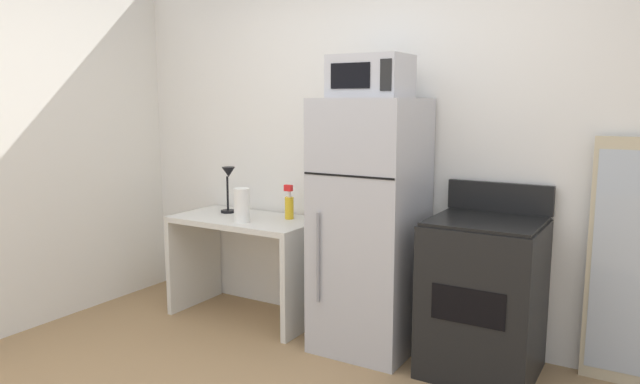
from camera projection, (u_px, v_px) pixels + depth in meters
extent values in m
cube|color=white|center=(391.00, 144.00, 3.97)|extent=(5.00, 0.10, 2.60)
cube|color=silver|center=(246.00, 220.00, 4.26)|extent=(1.08, 0.57, 0.04)
cube|color=silver|center=(195.00, 260.00, 4.58)|extent=(0.04, 0.57, 0.71)
cube|color=silver|center=(306.00, 281.00, 4.05)|extent=(0.04, 0.57, 0.71)
cylinder|color=black|center=(228.00, 211.00, 4.45)|extent=(0.11, 0.11, 0.02)
cylinder|color=black|center=(228.00, 193.00, 4.42)|extent=(0.02, 0.02, 0.26)
cone|color=black|center=(228.00, 172.00, 4.37)|extent=(0.10, 0.10, 0.08)
cylinder|color=white|center=(242.00, 205.00, 4.08)|extent=(0.11, 0.11, 0.24)
cylinder|color=yellow|center=(289.00, 208.00, 4.19)|extent=(0.06, 0.06, 0.16)
cylinder|color=white|center=(289.00, 194.00, 4.18)|extent=(0.02, 0.02, 0.04)
cube|color=red|center=(288.00, 188.00, 4.16)|extent=(0.06, 0.03, 0.04)
cube|color=#B7B7BC|center=(370.00, 226.00, 3.71)|extent=(0.61, 0.61, 1.61)
cube|color=black|center=(348.00, 176.00, 3.40)|extent=(0.59, 0.00, 0.01)
cylinder|color=gray|center=(318.00, 258.00, 3.56)|extent=(0.02, 0.02, 0.56)
cube|color=#B7B7BC|center=(371.00, 77.00, 3.55)|extent=(0.46, 0.34, 0.26)
cube|color=black|center=(350.00, 76.00, 3.43)|extent=(0.26, 0.01, 0.15)
cube|color=black|center=(386.00, 75.00, 3.31)|extent=(0.07, 0.01, 0.18)
cube|color=black|center=(483.00, 298.00, 3.40)|extent=(0.63, 0.60, 0.90)
cube|color=black|center=(486.00, 221.00, 3.33)|extent=(0.61, 0.58, 0.02)
cube|color=black|center=(499.00, 197.00, 3.55)|extent=(0.63, 0.04, 0.18)
cube|color=black|center=(468.00, 307.00, 3.14)|extent=(0.40, 0.01, 0.20)
cube|color=#C6B793|center=(630.00, 264.00, 3.21)|extent=(0.44, 0.03, 1.40)
cube|color=#B2BCC6|center=(630.00, 265.00, 3.20)|extent=(0.39, 0.00, 1.26)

